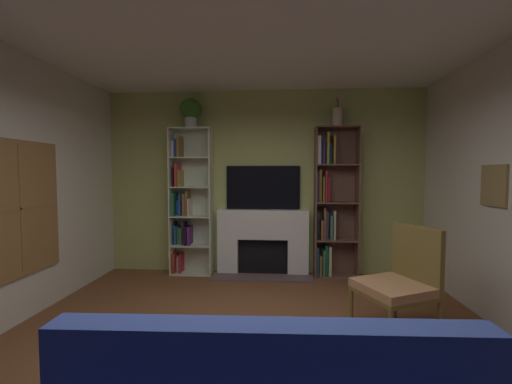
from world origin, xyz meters
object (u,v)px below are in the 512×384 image
object	(u,v)px
bookshelf_right	(330,205)
vase_with_flowers	(337,116)
tv	(263,187)
bookshelf_left	(187,204)
armchair	(401,280)
fireplace	(263,241)
potted_plant	(191,111)

from	to	relation	value
bookshelf_right	vase_with_flowers	xyz separation A→B (m)	(0.08, -0.04, 1.33)
tv	bookshelf_left	bearing A→B (deg)	-175.95
bookshelf_right	armchair	bearing A→B (deg)	-77.16
bookshelf_left	armchair	size ratio (longest dim) A/B	2.15
fireplace	vase_with_flowers	distance (m)	2.21
vase_with_flowers	armchair	bearing A→B (deg)	-79.49
tv	bookshelf_left	world-z (taller)	bookshelf_left
tv	bookshelf_left	size ratio (longest dim) A/B	0.50
potted_plant	vase_with_flowers	size ratio (longest dim) A/B	1.00
bookshelf_right	potted_plant	xyz separation A→B (m)	(-2.15, -0.04, 1.43)
armchair	vase_with_flowers	bearing A→B (deg)	100.51
bookshelf_left	bookshelf_right	world-z (taller)	same
fireplace	vase_with_flowers	world-z (taller)	vase_with_flowers
vase_with_flowers	armchair	world-z (taller)	vase_with_flowers
tv	armchair	distance (m)	2.53
bookshelf_left	bookshelf_right	size ratio (longest dim) A/B	1.00
fireplace	bookshelf_left	xyz separation A→B (m)	(-1.19, -0.01, 0.57)
fireplace	armchair	world-z (taller)	armchair
bookshelf_left	potted_plant	distance (m)	1.44
potted_plant	vase_with_flowers	world-z (taller)	same
fireplace	potted_plant	distance (m)	2.30
bookshelf_left	bookshelf_right	distance (m)	2.22
bookshelf_right	vase_with_flowers	size ratio (longest dim) A/B	5.03
fireplace	bookshelf_left	world-z (taller)	bookshelf_left
vase_with_flowers	potted_plant	bearing A→B (deg)	179.99
bookshelf_right	armchair	size ratio (longest dim) A/B	2.15
fireplace	vase_with_flowers	bearing A→B (deg)	-2.26
potted_plant	tv	bearing A→B (deg)	6.14
tv	bookshelf_right	size ratio (longest dim) A/B	0.50
fireplace	potted_plant	size ratio (longest dim) A/B	3.35
bookshelf_left	fireplace	bearing A→B (deg)	0.39
armchair	fireplace	bearing A→B (deg)	128.36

